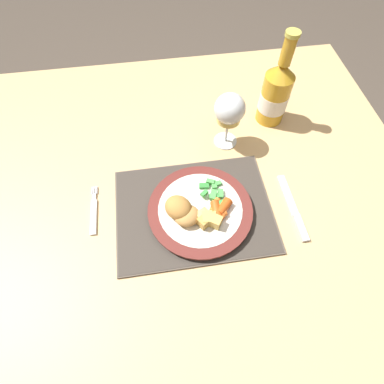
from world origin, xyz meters
The scene contains 12 objects.
ground_plane centered at (0.00, 0.00, 0.00)m, with size 6.00×6.00×0.00m, color #4C4238.
dining_table centered at (0.00, 0.00, 0.66)m, with size 1.20×1.07×0.74m.
placemat centered at (-0.01, -0.08, 0.74)m, with size 0.38×0.28×0.01m.
dinner_plate centered at (0.01, -0.09, 0.76)m, with size 0.25×0.25×0.02m.
breaded_croquettes centered at (-0.04, -0.10, 0.79)m, with size 0.10×0.10×0.05m.
green_beans_pile centered at (0.05, -0.07, 0.77)m, with size 0.06×0.09×0.02m.
glazed_carrots centered at (0.05, -0.11, 0.78)m, with size 0.07×0.07×0.02m.
fork centered at (-0.25, -0.06, 0.74)m, with size 0.01×0.14×0.01m.
table_knife centered at (0.24, -0.13, 0.74)m, with size 0.02×0.19×0.01m.
wine_glass centered at (0.12, 0.13, 0.86)m, with size 0.08×0.08×0.16m.
bottle centered at (0.26, 0.20, 0.83)m, with size 0.08×0.08×0.27m.
roast_potatoes centered at (0.02, -0.13, 0.78)m, with size 0.06×0.05×0.03m.
Camera 1 is at (-0.06, -0.43, 1.39)m, focal length 28.00 mm.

